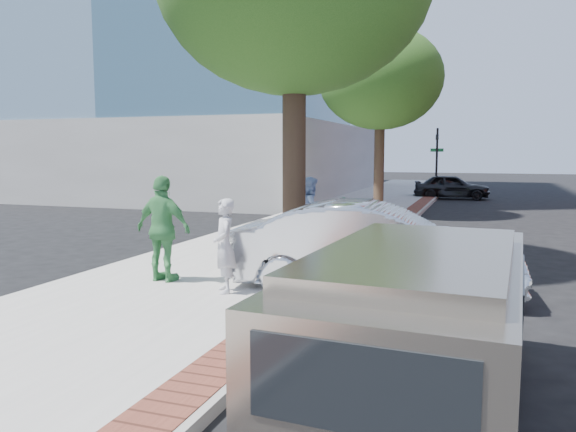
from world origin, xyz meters
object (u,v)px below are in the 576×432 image
at_px(person_green, 163,229).
at_px(person_gray, 224,246).
at_px(van, 423,318).
at_px(person_officer, 311,211).
at_px(sedan_silver, 374,249).
at_px(bg_car, 452,187).
at_px(parking_meter, 342,219).

bearing_deg(person_green, person_gray, 171.56).
xyz_separation_m(person_green, van, (4.97, -3.37, -0.20)).
relative_size(person_officer, sedan_silver, 0.35).
distance_m(person_green, bg_car, 22.63).
distance_m(parking_meter, van, 5.64).
bearing_deg(person_gray, parking_meter, 114.08).
bearing_deg(bg_car, sedan_silver, 175.68).
xyz_separation_m(person_gray, sedan_silver, (2.29, 1.30, -0.13)).
bearing_deg(bg_car, parking_meter, 173.39).
height_order(person_officer, bg_car, person_officer).
distance_m(person_green, van, 6.01).
relative_size(parking_meter, person_green, 0.76).
xyz_separation_m(parking_meter, person_green, (-2.89, -1.86, -0.09)).
relative_size(person_gray, sedan_silver, 0.32).
xyz_separation_m(parking_meter, person_gray, (-1.48, -2.23, -0.26)).
bearing_deg(person_officer, parking_meter, -167.78).
distance_m(person_gray, van, 4.66).
height_order(person_gray, sedan_silver, person_gray).
relative_size(person_gray, person_green, 0.82).
xyz_separation_m(person_officer, bg_car, (2.48, 17.59, -0.35)).
relative_size(person_officer, person_green, 0.90).
height_order(person_officer, van, person_officer).
distance_m(person_gray, person_green, 1.47).
bearing_deg(person_gray, van, 17.62).
distance_m(person_officer, bg_car, 17.76).
relative_size(person_green, sedan_silver, 0.39).
bearing_deg(sedan_silver, parking_meter, 36.15).
relative_size(parking_meter, person_officer, 0.85).
relative_size(person_gray, van, 0.34).
bearing_deg(parking_meter, bg_car, 87.32).
xyz_separation_m(person_gray, van, (3.57, -3.00, -0.03)).
relative_size(person_officer, van, 0.38).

